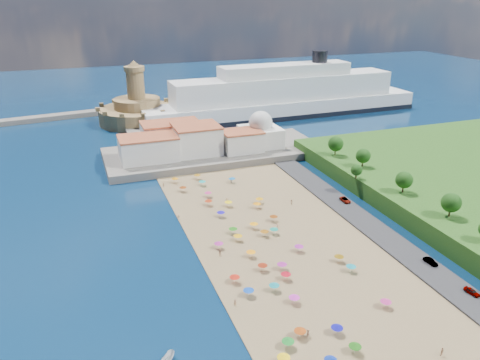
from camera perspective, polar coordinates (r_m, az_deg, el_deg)
name	(u,v)px	position (r m, az deg, el deg)	size (l,w,h in m)	color
ground	(257,240)	(131.77, 2.10, -7.29)	(700.00, 700.00, 0.00)	#071938
terrace	(214,152)	(197.48, -3.13, 3.38)	(90.00, 36.00, 3.00)	#59544C
jetty	(148,136)	(225.68, -11.14, 5.30)	(18.00, 70.00, 2.40)	#59544C
waterfront_buildings	(183,141)	(192.96, -6.94, 4.79)	(57.00, 29.00, 11.00)	silver
domed_building	(260,132)	(199.87, 2.51, 5.86)	(16.00, 16.00, 15.00)	silver
fortress	(138,110)	(253.03, -12.37, 8.29)	(40.00, 40.00, 32.40)	#98804C
cruise_ship	(284,97)	(262.81, 5.43, 9.99)	(158.24, 26.34, 34.50)	black
beach_parasols	(269,255)	(120.81, 3.53, -9.08)	(32.37, 118.49, 2.20)	gray
beachgoers	(252,231)	(133.61, 1.43, -6.29)	(37.97, 100.67, 1.89)	tan
parked_cars	(394,235)	(138.25, 18.21, -6.36)	(2.25, 57.67, 1.31)	gray
hillside_trees	(416,189)	(148.41, 20.67, -0.99)	(13.10, 104.73, 7.43)	#382314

